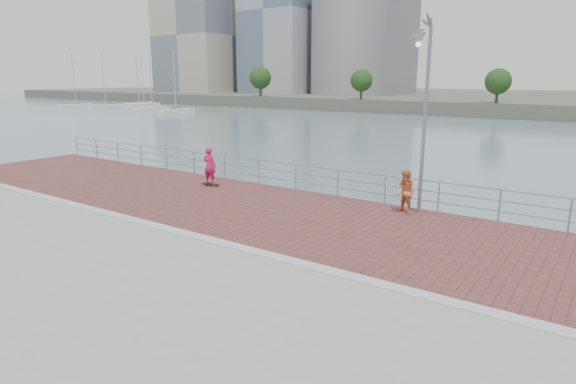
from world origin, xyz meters
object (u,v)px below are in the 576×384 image
Objects in this scene: guardrail at (361,183)px; bystander at (406,192)px; street_lamp at (422,83)px; skateboarder at (210,166)px.

bystander reaches higher than guardrail.
guardrail is 25.25× the size of bystander.
guardrail is 4.74m from street_lamp.
skateboarder is at bearing -155.71° from bystander.
skateboarder is 1.06× the size of bystander.
street_lamp is (2.57, -0.97, 3.86)m from guardrail.
bystander is (-0.38, 0.07, -3.76)m from street_lamp.
street_lamp is 9.84m from skateboarder.
street_lamp is at bearing -20.67° from guardrail.
skateboarder is at bearing -165.84° from guardrail.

